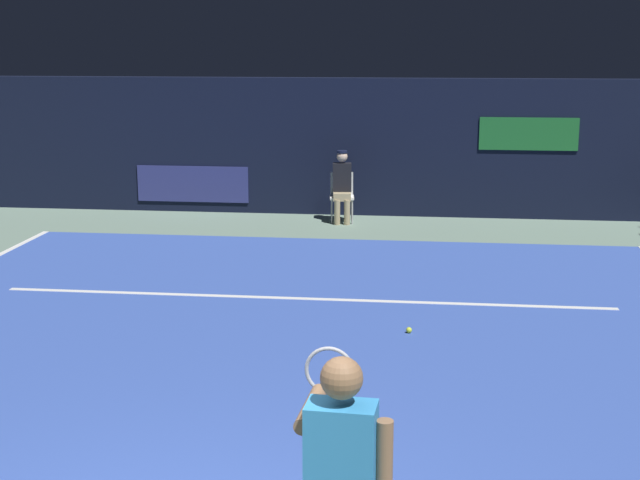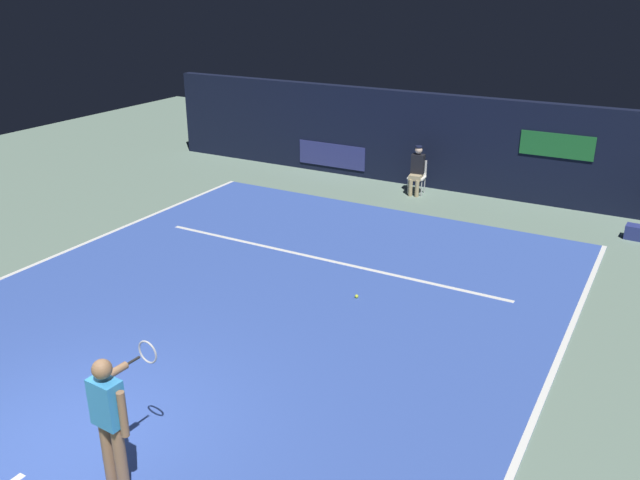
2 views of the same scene
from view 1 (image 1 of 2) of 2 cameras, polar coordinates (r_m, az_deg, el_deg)
The scene contains 6 objects.
ground_plane at distance 9.93m, azimuth -2.66°, elevation -6.90°, with size 32.62×32.62×0.00m, color slate.
court_surface at distance 9.93m, azimuth -2.66°, elevation -6.87°, with size 10.18×11.29×0.01m, color #3856B2.
line_service at distance 11.79m, azimuth -1.09°, elevation -3.69°, with size 7.94×0.10×0.01m, color white.
back_wall at distance 17.46m, azimuth 1.61°, elevation 5.86°, with size 17.00×0.33×2.60m.
line_judge_on_chair at distance 16.69m, azimuth 1.39°, elevation 3.44°, with size 0.48×0.56×1.32m.
tennis_ball at distance 10.48m, azimuth 5.60°, elevation -5.64°, with size 0.07×0.07×0.07m, color #CCE033.
Camera 1 is at (1.56, -4.60, 3.28)m, focal length 51.07 mm.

